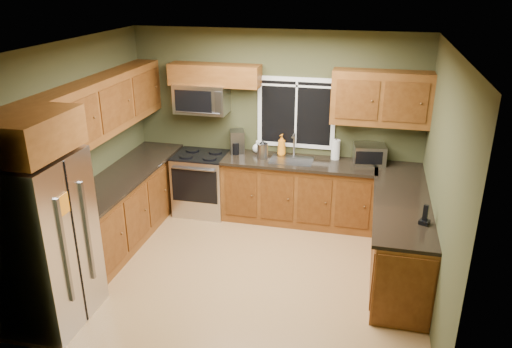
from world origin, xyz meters
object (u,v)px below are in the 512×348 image
at_px(range, 202,183).
at_px(soap_bottle_c, 257,147).
at_px(coffee_maker, 237,142).
at_px(refrigerator, 44,242).
at_px(microwave, 202,98).
at_px(paper_towel_roll, 336,150).
at_px(kettle, 262,150).
at_px(toaster_oven, 369,154).
at_px(cordless_phone, 425,218).
at_px(soap_bottle_a, 282,145).

bearing_deg(range, soap_bottle_c, 16.07).
bearing_deg(range, coffee_maker, 18.25).
distance_m(refrigerator, coffee_maker, 3.18).
distance_m(microwave, paper_towel_roll, 2.05).
bearing_deg(refrigerator, paper_towel_roll, 48.54).
bearing_deg(soap_bottle_c, kettle, -60.81).
bearing_deg(kettle, refrigerator, -120.41).
height_order(toaster_oven, cordless_phone, toaster_oven).
height_order(range, toaster_oven, toaster_oven).
xyz_separation_m(paper_towel_roll, cordless_phone, (1.09, -1.79, -0.08)).
xyz_separation_m(kettle, paper_towel_roll, (1.01, 0.22, 0.02)).
bearing_deg(toaster_oven, cordless_phone, -70.37).
height_order(soap_bottle_c, cordless_phone, cordless_phone).
bearing_deg(refrigerator, toaster_oven, 43.22).
distance_m(range, coffee_maker, 0.82).
distance_m(range, cordless_phone, 3.46).
bearing_deg(soap_bottle_c, toaster_oven, -2.97).
relative_size(refrigerator, coffee_maker, 5.44).
xyz_separation_m(refrigerator, microwave, (0.69, 2.91, 0.83)).
bearing_deg(toaster_oven, paper_towel_roll, 172.28).
bearing_deg(paper_towel_roll, toaster_oven, -7.72).
bearing_deg(range, paper_towel_roll, 6.18).
distance_m(toaster_oven, kettle, 1.49).
xyz_separation_m(soap_bottle_a, soap_bottle_c, (-0.37, 0.03, -0.06)).
bearing_deg(kettle, paper_towel_roll, 12.12).
bearing_deg(cordless_phone, soap_bottle_c, 140.92).
relative_size(paper_towel_roll, soap_bottle_a, 1.00).
bearing_deg(cordless_phone, coffee_maker, 145.25).
bearing_deg(microwave, soap_bottle_a, 3.02).
height_order(toaster_oven, kettle, kettle).
bearing_deg(paper_towel_roll, range, -173.82).
relative_size(soap_bottle_a, soap_bottle_c, 1.71).
height_order(soap_bottle_a, soap_bottle_c, soap_bottle_a).
bearing_deg(refrigerator, coffee_maker, 67.80).
height_order(microwave, coffee_maker, microwave).
relative_size(refrigerator, soap_bottle_a, 5.76).
xyz_separation_m(microwave, kettle, (0.93, -0.14, -0.66)).
xyz_separation_m(coffee_maker, soap_bottle_c, (0.29, 0.06, -0.06)).
bearing_deg(coffee_maker, cordless_phone, -34.75).
relative_size(refrigerator, cordless_phone, 8.20).
bearing_deg(cordless_phone, microwave, 150.47).
xyz_separation_m(microwave, toaster_oven, (2.41, 0.01, -0.66)).
bearing_deg(microwave, soap_bottle_c, 6.72).
distance_m(microwave, soap_bottle_c, 1.07).
relative_size(refrigerator, kettle, 6.60).
height_order(toaster_oven, soap_bottle_a, soap_bottle_a).
distance_m(toaster_oven, soap_bottle_c, 1.62).
height_order(coffee_maker, cordless_phone, coffee_maker).
xyz_separation_m(paper_towel_roll, soap_bottle_a, (-0.77, -0.01, 0.01)).
xyz_separation_m(refrigerator, soap_bottle_c, (1.49, 3.00, 0.13)).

